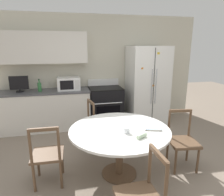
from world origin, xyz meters
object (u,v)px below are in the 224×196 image
at_px(dining_chair_left, 48,155).
at_px(counter_bottle, 40,87).
at_px(microwave, 69,84).
at_px(countertop_tv, 19,83).
at_px(oven_range, 106,106).
at_px(dining_chair_far, 99,123).
at_px(dining_chair_right, 182,141).
at_px(candle_glass, 127,131).
at_px(refrigerator, 147,85).

bearing_deg(dining_chair_left, counter_bottle, 99.79).
xyz_separation_m(microwave, countertop_tv, (-1.05, 0.00, 0.04)).
relative_size(oven_range, countertop_tv, 2.78).
height_order(counter_bottle, dining_chair_far, counter_bottle).
bearing_deg(dining_chair_left, dining_chair_right, 0.71).
relative_size(countertop_tv, dining_chair_far, 0.43).
height_order(microwave, dining_chair_left, microwave).
bearing_deg(microwave, dining_chair_right, -51.04).
distance_m(microwave, counter_bottle, 0.64).
bearing_deg(candle_glass, refrigerator, 61.39).
bearing_deg(dining_chair_left, candle_glass, -7.39).
bearing_deg(counter_bottle, microwave, 2.95).
bearing_deg(refrigerator, countertop_tv, 177.99).
distance_m(oven_range, dining_chair_right, 2.19).
xyz_separation_m(oven_range, dining_chair_far, (-0.32, -1.02, -0.03)).
relative_size(oven_range, candle_glass, 13.07).
xyz_separation_m(counter_bottle, dining_chair_right, (2.30, -2.03, -0.57)).
bearing_deg(counter_bottle, dining_chair_right, -41.41).
bearing_deg(refrigerator, counter_bottle, 178.45).
distance_m(counter_bottle, dining_chair_left, 2.10).
height_order(oven_range, candle_glass, oven_range).
distance_m(refrigerator, dining_chair_right, 2.04).
height_order(refrigerator, counter_bottle, refrigerator).
xyz_separation_m(counter_bottle, candle_glass, (1.35, -2.17, -0.24)).
xyz_separation_m(dining_chair_right, dining_chair_far, (-1.15, 1.02, 0.00)).
bearing_deg(countertop_tv, dining_chair_far, -33.72).
relative_size(refrigerator, oven_range, 1.74).
bearing_deg(countertop_tv, microwave, -0.11).
bearing_deg(dining_chair_right, microwave, -43.13).
bearing_deg(dining_chair_right, refrigerator, -87.74).
bearing_deg(dining_chair_far, countertop_tv, -134.33).
bearing_deg(dining_chair_left, countertop_tv, 110.74).
bearing_deg(microwave, refrigerator, -3.08).
relative_size(refrigerator, dining_chair_left, 2.08).
distance_m(refrigerator, dining_chair_left, 2.98).
height_order(countertop_tv, dining_chair_right, countertop_tv).
height_order(counter_bottle, dining_chair_left, counter_bottle).
bearing_deg(counter_bottle, refrigerator, -1.55).
bearing_deg(dining_chair_left, refrigerator, 42.77).
distance_m(dining_chair_left, candle_glass, 1.13).
xyz_separation_m(dining_chair_left, dining_chair_right, (2.02, -0.03, 0.00)).
relative_size(countertop_tv, counter_bottle, 1.39).
height_order(dining_chair_left, dining_chair_right, same).
xyz_separation_m(counter_bottle, dining_chair_far, (1.16, -1.02, -0.57)).
bearing_deg(dining_chair_right, oven_range, -60.04).
distance_m(microwave, candle_glass, 2.33).
bearing_deg(counter_bottle, dining_chair_left, -81.84).
xyz_separation_m(countertop_tv, counter_bottle, (0.42, -0.03, -0.08)).
relative_size(microwave, candle_glass, 6.06).
distance_m(dining_chair_left, dining_chair_right, 2.02).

